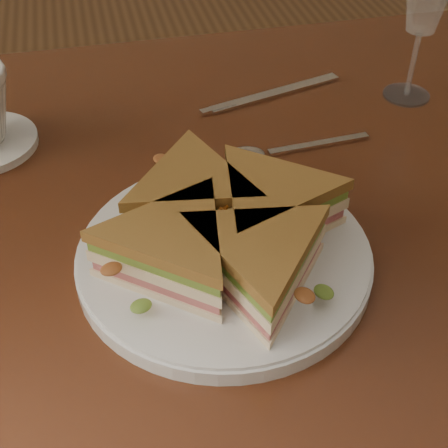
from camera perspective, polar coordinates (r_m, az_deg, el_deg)
The scene contains 6 objects.
table at distance 0.76m, azimuth 0.32°, elevation -2.54°, with size 1.20×0.80×0.75m.
plate at distance 0.60m, azimuth -0.00°, elevation -3.00°, with size 0.28×0.28×0.02m, color silver.
sandwich_wedges at distance 0.58m, azimuth -0.00°, elevation -0.37°, with size 0.30×0.30×0.06m.
crisps_mound at distance 0.58m, azimuth -0.00°, elevation -0.67°, with size 0.09×0.09×0.05m, color #B75B17, non-canonical shape.
spoon at distance 0.75m, azimuth 3.60°, elevation 6.50°, with size 0.18×0.03×0.01m.
knife at distance 0.87m, azimuth 3.92°, elevation 11.61°, with size 0.21×0.07×0.00m.
Camera 1 is at (-0.13, -0.54, 1.18)m, focal length 50.00 mm.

